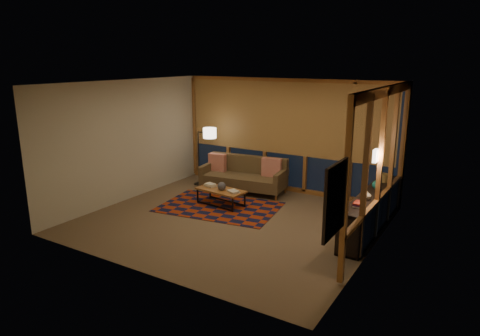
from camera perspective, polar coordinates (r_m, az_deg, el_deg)
The scene contains 21 objects.
floor at distance 8.61m, azimuth -1.22°, elevation -7.01°, with size 5.50×5.00×0.01m, color brown.
ceiling at distance 8.03m, azimuth -1.32°, elevation 11.24°, with size 5.50×5.00×0.01m, color white.
walls at distance 8.21m, azimuth -1.27°, elevation 1.79°, with size 5.51×5.01×2.70m.
window_wall_back at distance 10.30m, azimuth 6.05°, elevation 4.31°, with size 5.30×0.16×2.60m, color #AA733F, non-canonical shape.
window_wall_right at distance 7.74m, azimuth 18.22°, elevation 0.28°, with size 0.16×3.70×2.60m, color #AA733F, non-canonical shape.
wall_art at distance 5.43m, azimuth 12.49°, elevation -4.12°, with size 0.06×0.74×0.94m, color red, non-canonical shape.
wall_sconce at distance 7.57m, azimuth 17.63°, elevation 1.57°, with size 0.12×0.18×0.22m, color #FDE7C7, non-canonical shape.
sofa at distance 10.30m, azimuth 0.43°, elevation -0.97°, with size 2.02×0.82×0.83m, color brown, non-canonical shape.
pillow_left at distance 10.67m, azimuth -3.04°, elevation 0.79°, with size 0.45×0.15×0.45m, color red, non-canonical shape.
pillow_right at distance 10.16m, azimuth 4.25°, elevation 0.15°, with size 0.47×0.16×0.47m, color red, non-canonical shape.
area_rug at distance 9.35m, azimuth -2.77°, elevation -5.21°, with size 2.50×1.67×0.01m, color #922C0D.
coffee_table at distance 9.42m, azimuth -2.57°, elevation -3.92°, with size 1.09×0.50×0.36m, color #AA733F, non-canonical shape.
book_stack_a at distance 9.57m, azimuth -4.02°, elevation -2.29°, with size 0.23×0.18×0.07m, color silver, non-canonical shape.
book_stack_b at distance 9.14m, azimuth -0.87°, elevation -3.12°, with size 0.25×0.19×0.05m, color silver, non-canonical shape.
ceramic_pot at distance 9.29m, azimuth -2.46°, elevation -2.41°, with size 0.18×0.18×0.18m, color black.
floor_lamp at distance 10.89m, azimuth -5.54°, elevation 1.63°, with size 0.50×0.33×1.50m, color black, non-canonical shape.
bookshelf at distance 8.43m, azimuth 17.08°, elevation -5.53°, with size 0.40×2.87×0.72m, color black, non-canonical shape.
basket at distance 9.13m, azimuth 18.56°, elevation -1.23°, with size 0.22×0.22×0.16m, color olive.
teal_bowl at distance 8.55m, azimuth 17.75°, elevation -2.17°, with size 0.17×0.17×0.17m, color #176C60.
vase at distance 7.87m, azimuth 16.48°, elevation -3.43°, with size 0.18×0.18×0.18m, color tan.
shelf_book_stack at distance 7.51m, azimuth 15.62°, elevation -4.68°, with size 0.18×0.25×0.07m, color silver, non-canonical shape.
Camera 1 is at (4.32, -6.75, 3.14)m, focal length 32.00 mm.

